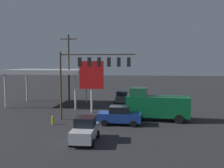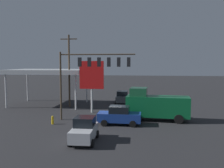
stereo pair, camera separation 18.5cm
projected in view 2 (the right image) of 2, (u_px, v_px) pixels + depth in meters
name	position (u px, v px, depth m)	size (l,w,h in m)	color
ground_plane	(110.00, 122.00, 26.89)	(200.00, 200.00, 0.00)	#262628
traffic_signal_assembly	(93.00, 67.00, 26.99)	(8.30, 0.43, 7.55)	#473828
utility_pole	(69.00, 69.00, 35.85)	(2.40, 0.26, 10.33)	#473828
gas_station_canopy	(49.00, 72.00, 37.44)	(11.27, 7.85, 5.36)	#B2B7BC
price_sign	(92.00, 76.00, 31.63)	(3.10, 0.27, 6.58)	silver
delivery_truck	(156.00, 105.00, 27.46)	(6.96, 2.97, 3.58)	#0C592D
hatchback_crossing	(84.00, 130.00, 20.06)	(2.03, 3.84, 1.97)	silver
sedan_waiting	(122.00, 97.00, 39.24)	(2.12, 4.43, 1.93)	#474C51
sedan_far	(119.00, 115.00, 25.58)	(4.43, 2.12, 1.93)	navy
fire_hydrant	(53.00, 120.00, 25.79)	(0.24, 0.24, 0.88)	gold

